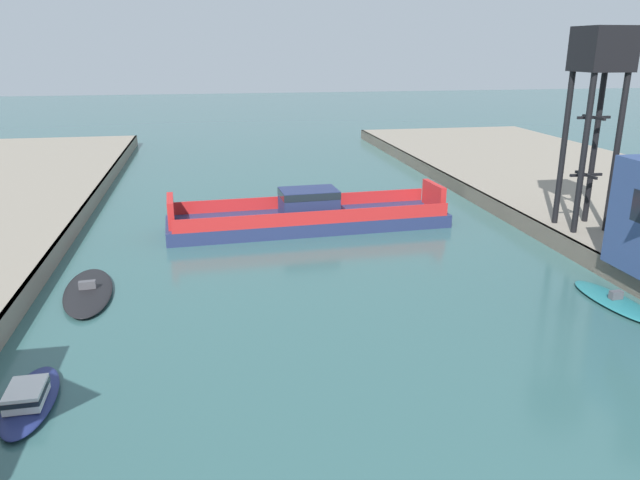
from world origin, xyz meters
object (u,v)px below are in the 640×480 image
(moored_boat_mid_left, at_px, (615,301))
(moored_boat_mid_right, at_px, (29,398))
(moored_boat_near_right, at_px, (88,292))
(crane_tower, at_px, (600,71))
(chain_ferry, at_px, (309,216))

(moored_boat_mid_left, relative_size, moored_boat_mid_right, 1.20)
(moored_boat_near_right, bearing_deg, moored_boat_mid_right, -91.22)
(moored_boat_mid_right, distance_m, crane_tower, 41.92)
(chain_ferry, relative_size, moored_boat_mid_right, 4.06)
(moored_boat_near_right, distance_m, moored_boat_mid_right, 12.58)
(moored_boat_mid_right, height_order, crane_tower, crane_tower)
(crane_tower, bearing_deg, moored_boat_mid_left, -112.35)
(chain_ferry, xyz_separation_m, moored_boat_near_right, (-16.06, -12.09, -0.82))
(moored_boat_near_right, distance_m, crane_tower, 38.59)
(moored_boat_mid_left, height_order, crane_tower, crane_tower)
(moored_boat_near_right, xyz_separation_m, crane_tower, (36.15, 3.80, 12.97))
(chain_ferry, xyz_separation_m, crane_tower, (20.09, -8.29, 12.15))
(crane_tower, bearing_deg, moored_boat_mid_right, -155.79)
(chain_ferry, height_order, moored_boat_near_right, chain_ferry)
(moored_boat_near_right, height_order, crane_tower, crane_tower)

